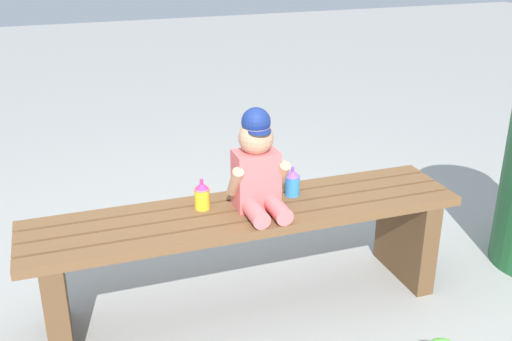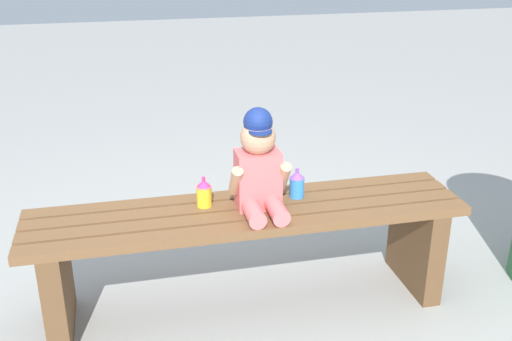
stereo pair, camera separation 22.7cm
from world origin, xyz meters
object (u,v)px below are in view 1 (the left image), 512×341
object	(u,v)px
sippy_cup_left	(202,195)
park_bench	(247,240)
child_figure	(258,166)
sippy_cup_right	(292,182)

from	to	relation	value
sippy_cup_left	park_bench	bearing A→B (deg)	-21.12
child_figure	sippy_cup_left	size ratio (longest dim) A/B	3.26
park_bench	child_figure	xyz separation A→B (m)	(0.05, -0.00, 0.32)
park_bench	child_figure	distance (m)	0.32
park_bench	sippy_cup_left	xyz separation A→B (m)	(-0.16, 0.06, 0.20)
child_figure	sippy_cup_right	size ratio (longest dim) A/B	3.26
park_bench	sippy_cup_right	distance (m)	0.30
child_figure	sippy_cup_left	bearing A→B (deg)	162.34
park_bench	sippy_cup_left	bearing A→B (deg)	158.88
park_bench	child_figure	world-z (taller)	child_figure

